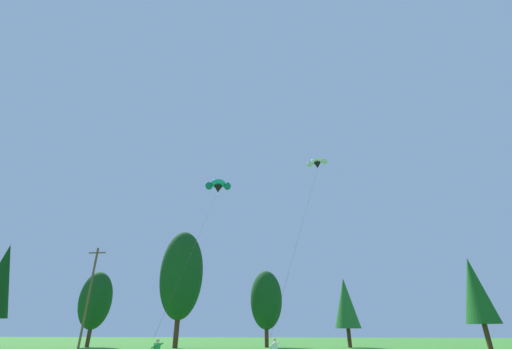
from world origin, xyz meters
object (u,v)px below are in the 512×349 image
(parafoil_kite_high_teal, at_px, (218,186))
(parafoil_kite_mid_white, at_px, (317,163))
(kite_flyer_mid, at_px, (275,349))
(utility_pole, at_px, (89,294))

(parafoil_kite_high_teal, xyz_separation_m, parafoil_kite_mid_white, (13.81, 3.85, 4.71))
(parafoil_kite_high_teal, distance_m, parafoil_kite_mid_white, 15.09)
(kite_flyer_mid, distance_m, parafoil_kite_mid_white, 31.19)
(kite_flyer_mid, distance_m, parafoil_kite_high_teal, 25.83)
(utility_pole, distance_m, parafoil_kite_mid_white, 34.56)
(kite_flyer_mid, relative_size, parafoil_kite_high_teal, 0.09)
(utility_pole, height_order, parafoil_kite_high_teal, parafoil_kite_high_teal)
(kite_flyer_mid, bearing_deg, parafoil_kite_mid_white, 73.56)
(utility_pole, height_order, parafoil_kite_mid_white, parafoil_kite_mid_white)
(utility_pole, bearing_deg, parafoil_kite_high_teal, 1.20)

